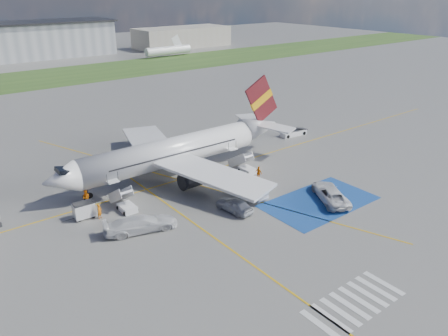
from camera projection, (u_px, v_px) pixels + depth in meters
The scene contains 21 objects.
ground at pixel (235, 214), 50.43m from camera, with size 400.00×400.00×0.00m, color #60605E.
grass_strip at pixel (17, 81), 119.71m from camera, with size 400.00×30.00×0.01m, color #2D4C1E.
taxiway_line_main at pixel (179, 180), 59.18m from camera, with size 120.00×0.20×0.01m, color gold.
taxiway_line_cross at pixel (261, 271), 40.32m from camera, with size 0.20×60.00×0.01m, color gold.
taxiway_line_diag at pixel (179, 180), 59.18m from camera, with size 0.20×60.00×0.01m, color gold.
staging_box at pixel (319, 202), 53.15m from camera, with size 14.00×8.00×0.01m, color navy.
crosswalk at pixel (354, 303), 36.29m from camera, with size 9.00×4.00×0.01m.
terminal_centre at pixel (43, 40), 157.83m from camera, with size 48.00×18.00×12.00m, color gray.
terminal_east at pixel (182, 37), 184.51m from camera, with size 40.00×16.00×8.00m, color #9E9788.
airliner at pixel (180, 150), 60.18m from camera, with size 36.81×32.95×11.92m.
airstairs_fwd at pixel (125, 204), 51.18m from camera, with size 1.90×5.20×3.60m.
airstairs_aft at pixel (246, 167), 61.61m from camera, with size 1.90×5.20×3.60m.
gpu_cart at pixel (84, 211), 49.23m from camera, with size 2.33×1.57×1.89m.
belt_loader at pixel (294, 133), 76.50m from camera, with size 5.37×2.37×1.57m.
car_silver_a at pixel (234, 205), 50.68m from camera, with size 1.93×4.80×1.64m, color #BBBDC3.
car_silver_b at pixel (250, 190), 54.23m from camera, with size 1.75×5.01×1.65m, color silver.
van_white_a at pixel (330, 191), 53.30m from camera, with size 2.71×5.87×2.20m, color silver.
van_white_b at pixel (141, 221), 46.47m from camera, with size 2.38×5.87×2.30m, color silver.
crew_fwd at pixel (100, 211), 49.09m from camera, with size 0.63×0.42×1.74m, color orange.
crew_nose at pixel (86, 197), 52.21m from camera, with size 0.91×0.71×1.86m, color orange.
crew_aft at pixel (259, 173), 58.97m from camera, with size 1.10×0.46×1.87m, color orange.
Camera 1 is at (-28.18, -34.39, 24.42)m, focal length 35.00 mm.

